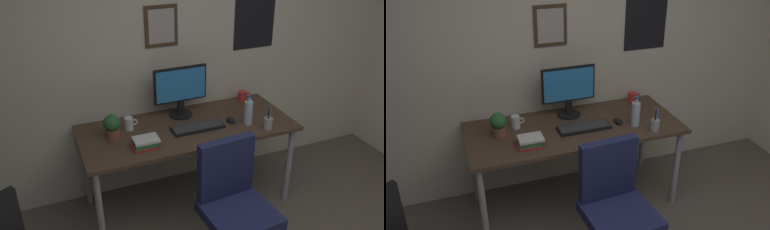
# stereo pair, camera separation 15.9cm
# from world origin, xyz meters

# --- Properties ---
(wall_back) EXTENTS (4.40, 0.10, 2.60)m
(wall_back) POSITION_xyz_m (0.00, 2.15, 1.30)
(wall_back) COLOR beige
(wall_back) RESTS_ON ground_plane
(desk) EXTENTS (1.74, 0.74, 0.75)m
(desk) POSITION_xyz_m (-0.12, 1.70, 0.68)
(desk) COLOR #4C3828
(desk) RESTS_ON ground_plane
(office_chair) EXTENTS (0.56, 0.57, 0.95)m
(office_chair) POSITION_xyz_m (-0.08, 0.95, 0.53)
(office_chair) COLOR #1E234C
(office_chair) RESTS_ON ground_plane
(monitor) EXTENTS (0.46, 0.20, 0.43)m
(monitor) POSITION_xyz_m (-0.10, 1.91, 0.99)
(monitor) COLOR black
(monitor) RESTS_ON desk
(keyboard) EXTENTS (0.43, 0.15, 0.03)m
(keyboard) POSITION_xyz_m (-0.06, 1.63, 0.77)
(keyboard) COLOR black
(keyboard) RESTS_ON desk
(computer_mouse) EXTENTS (0.06, 0.11, 0.04)m
(computer_mouse) POSITION_xyz_m (0.24, 1.63, 0.77)
(computer_mouse) COLOR black
(computer_mouse) RESTS_ON desk
(water_bottle) EXTENTS (0.07, 0.07, 0.25)m
(water_bottle) POSITION_xyz_m (0.36, 1.55, 0.86)
(water_bottle) COLOR silver
(water_bottle) RESTS_ON desk
(coffee_mug_near) EXTENTS (0.12, 0.09, 0.09)m
(coffee_mug_near) POSITION_xyz_m (0.54, 1.98, 0.80)
(coffee_mug_near) COLOR red
(coffee_mug_near) RESTS_ON desk
(coffee_mug_far) EXTENTS (0.11, 0.07, 0.10)m
(coffee_mug_far) POSITION_xyz_m (-0.57, 1.83, 0.81)
(coffee_mug_far) COLOR white
(coffee_mug_far) RESTS_ON desk
(potted_plant) EXTENTS (0.13, 0.13, 0.20)m
(potted_plant) POSITION_xyz_m (-0.73, 1.74, 0.86)
(potted_plant) COLOR brown
(potted_plant) RESTS_ON desk
(pen_cup) EXTENTS (0.07, 0.07, 0.20)m
(pen_cup) POSITION_xyz_m (0.46, 1.42, 0.81)
(pen_cup) COLOR #9EA0A5
(pen_cup) RESTS_ON desk
(book_stack_left) EXTENTS (0.20, 0.15, 0.07)m
(book_stack_left) POSITION_xyz_m (-0.54, 1.51, 0.79)
(book_stack_left) COLOR #B22D28
(book_stack_left) RESTS_ON desk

